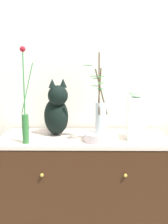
{
  "coord_description": "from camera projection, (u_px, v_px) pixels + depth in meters",
  "views": [
    {
      "loc": [
        0.02,
        -1.87,
        1.33
      ],
      "look_at": [
        0.0,
        0.0,
        1.03
      ],
      "focal_mm": 42.85,
      "sensor_mm": 36.0,
      "label": 1
    }
  ],
  "objects": [
    {
      "name": "bowl_porcelain",
      "position": [
        101.0,
        137.0,
        1.81
      ],
      "size": [
        0.23,
        0.23,
        0.06
      ],
      "primitive_type": "cylinder",
      "color": "silver",
      "rests_on": "sideboard"
    },
    {
      "name": "cat_sitting",
      "position": [
        56.0,
        111.0,
        1.96
      ],
      "size": [
        0.25,
        0.46,
        0.42
      ],
      "color": "black",
      "rests_on": "sideboard"
    },
    {
      "name": "vase_glass_clear",
      "position": [
        101.0,
        113.0,
        1.78
      ],
      "size": [
        0.17,
        0.19,
        0.53
      ],
      "color": "silver",
      "rests_on": "bowl_porcelain"
    },
    {
      "name": "wall_back",
      "position": [
        84.0,
        72.0,
        2.18
      ],
      "size": [
        4.4,
        0.08,
        2.6
      ],
      "primitive_type": "cube",
      "color": "silver",
      "rests_on": "ground_plane"
    },
    {
      "name": "sideboard",
      "position": [
        84.0,
        191.0,
        1.99
      ],
      "size": [
        1.21,
        0.53,
        0.85
      ],
      "color": "#371D0F",
      "rests_on": "ground_plane"
    },
    {
      "name": "jar_lidded_porcelain",
      "position": [
        136.0,
        115.0,
        1.82
      ],
      "size": [
        0.12,
        0.12,
        0.38
      ],
      "color": "white",
      "rests_on": "sideboard"
    },
    {
      "name": "vase_slim_green",
      "position": [
        25.0,
        117.0,
        1.73
      ],
      "size": [
        0.09,
        0.04,
        0.62
      ],
      "color": "#2E6931",
      "rests_on": "sideboard"
    }
  ]
}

